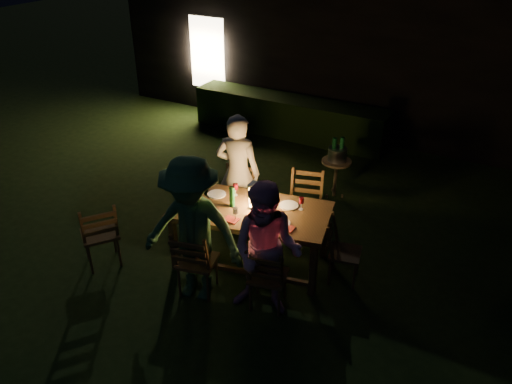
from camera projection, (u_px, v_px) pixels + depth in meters
The scene contains 29 objects.
garden_envelope at pixel (354, 39), 11.55m from camera, with size 40.00×40.00×3.20m.
dining_table at pixel (251, 214), 6.44m from camera, with size 2.19×1.40×0.84m.
chair_near_left at pixel (197, 272), 6.14m from camera, with size 0.55×0.58×1.01m.
chair_near_right at pixel (268, 287), 5.92m from camera, with size 0.52×0.55×0.96m.
chair_far_left at pixel (238, 210), 7.43m from camera, with size 0.55×0.57×0.98m.
chair_far_right at pixel (303, 219), 7.16m from camera, with size 0.58×0.61×1.05m.
chair_end at pixel (343, 262), 6.37m from camera, with size 0.51×0.48×0.90m.
chair_spare at pixel (102, 245), 6.63m from camera, with size 0.67×0.66×1.03m.
person_house_side at pixel (238, 173), 7.17m from camera, with size 0.65×0.43×1.78m, color beige.
person_opp_right at pixel (267, 251), 5.60m from camera, with size 0.82×0.64×1.69m, color #DA96BE.
person_opp_left at pixel (192, 231), 5.78m from camera, with size 1.21×0.70×1.88m, color #2F5F37.
lantern at pixel (255, 197), 6.35m from camera, with size 0.16×0.16×0.35m.
plate_far_left at pixel (217, 194), 6.72m from camera, with size 0.25×0.25×0.01m, color white.
plate_near_left at pixel (204, 210), 6.35m from camera, with size 0.25×0.25×0.01m, color white.
plate_far_right at pixel (289, 205), 6.47m from camera, with size 0.25×0.25×0.01m, color white.
plate_near_right at pixel (280, 223), 6.10m from camera, with size 0.25×0.25×0.01m, color white.
wineglass_a at pixel (236, 190), 6.67m from camera, with size 0.06×0.06×0.18m, color #59070F, non-canonical shape.
wineglass_b at pixel (195, 199), 6.44m from camera, with size 0.06×0.06×0.18m, color #59070F, non-canonical shape.
wineglass_c at pixel (267, 218), 6.05m from camera, with size 0.06×0.06×0.18m, color #59070F, non-canonical shape.
wineglass_d at pixel (301, 203), 6.35m from camera, with size 0.06×0.06×0.18m, color #59070F, non-canonical shape.
wineglass_e at pixel (236, 214), 6.13m from camera, with size 0.06×0.06×0.18m, color silver, non-canonical shape.
bottle_table at pixel (232, 197), 6.40m from camera, with size 0.07×0.07×0.28m, color #0F471E.
napkin_left at pixel (231, 220), 6.17m from camera, with size 0.18×0.14×0.01m, color red.
napkin_right at pixel (287, 228), 6.01m from camera, with size 0.18×0.14×0.01m, color red.
phone at pixel (197, 213), 6.31m from camera, with size 0.14×0.07×0.01m, color black.
side_table at pixel (336, 165), 8.11m from camera, with size 0.49×0.49×0.65m.
ice_bucket at pixel (337, 154), 8.02m from camera, with size 0.30×0.30×0.22m, color #A5A8AD.
bottle_bucket_a at pixel (334, 152), 7.99m from camera, with size 0.07×0.07×0.32m, color #0F471E.
bottle_bucket_b at pixel (341, 151), 8.01m from camera, with size 0.07×0.07×0.32m, color #0F471E.
Camera 1 is at (3.69, -5.28, 4.18)m, focal length 35.00 mm.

